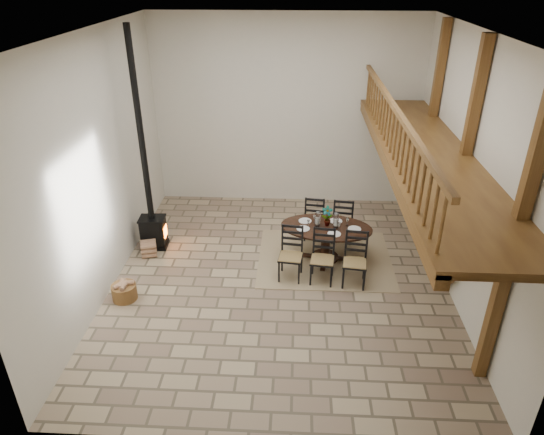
# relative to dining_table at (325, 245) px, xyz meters

# --- Properties ---
(ground) EXTENTS (8.00, 8.00, 0.00)m
(ground) POSITION_rel_dining_table_xyz_m (-0.98, -0.75, -0.45)
(ground) COLOR tan
(ground) RESTS_ON ground
(room_shell) EXTENTS (7.02, 8.02, 5.01)m
(room_shell) POSITION_rel_dining_table_xyz_m (0.21, -0.75, 2.57)
(room_shell) COLOR beige
(room_shell) RESTS_ON ground
(rug) EXTENTS (3.00, 2.50, 0.02)m
(rug) POSITION_rel_dining_table_xyz_m (0.02, 0.12, -0.44)
(rug) COLOR tan
(rug) RESTS_ON ground
(dining_table) EXTENTS (2.16, 2.42, 1.30)m
(dining_table) POSITION_rel_dining_table_xyz_m (0.00, 0.00, 0.00)
(dining_table) COLOR black
(dining_table) RESTS_ON ground
(wood_stove) EXTENTS (0.62, 0.49, 5.00)m
(wood_stove) POSITION_rel_dining_table_xyz_m (-4.00, 0.46, 0.70)
(wood_stove) COLOR black
(wood_stove) RESTS_ON ground
(log_basket) EXTENTS (0.50, 0.50, 0.41)m
(log_basket) POSITION_rel_dining_table_xyz_m (-4.07, -1.58, -0.27)
(log_basket) COLOR brown
(log_basket) RESTS_ON ground
(log_stack) EXTENTS (0.42, 0.43, 0.35)m
(log_stack) POSITION_rel_dining_table_xyz_m (-4.03, 0.06, -0.27)
(log_stack) COLOR #997455
(log_stack) RESTS_ON ground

